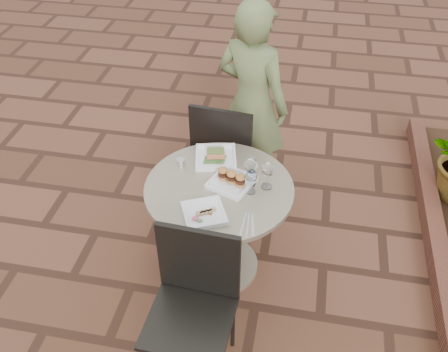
% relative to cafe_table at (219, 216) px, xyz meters
% --- Properties ---
extents(ground, '(60.00, 60.00, 0.00)m').
position_rel_cafe_table_xyz_m(ground, '(-0.13, 0.13, -0.48)').
color(ground, brown).
rests_on(ground, ground).
extents(cafe_table, '(0.90, 0.90, 0.73)m').
position_rel_cafe_table_xyz_m(cafe_table, '(0.00, 0.00, 0.00)').
color(cafe_table, gray).
rests_on(cafe_table, ground).
extents(chair_far, '(0.49, 0.49, 0.93)m').
position_rel_cafe_table_xyz_m(chair_far, '(-0.08, 0.63, 0.07)').
color(chair_far, black).
rests_on(chair_far, ground).
extents(chair_near, '(0.46, 0.46, 0.93)m').
position_rel_cafe_table_xyz_m(chair_near, '(-0.00, -0.66, 0.07)').
color(chair_near, black).
rests_on(chair_near, ground).
extents(diner, '(0.67, 0.57, 1.56)m').
position_rel_cafe_table_xyz_m(diner, '(0.07, 0.88, 0.30)').
color(diner, '#5B6839').
rests_on(diner, ground).
extents(plate_salmon, '(0.30, 0.30, 0.07)m').
position_rel_cafe_table_xyz_m(plate_salmon, '(-0.07, 0.26, 0.27)').
color(plate_salmon, white).
rests_on(plate_salmon, cafe_table).
extents(plate_sliders, '(0.30, 0.30, 0.15)m').
position_rel_cafe_table_xyz_m(plate_sliders, '(0.07, 0.04, 0.28)').
color(plate_sliders, white).
rests_on(plate_sliders, cafe_table).
extents(plate_tuna, '(0.30, 0.30, 0.03)m').
position_rel_cafe_table_xyz_m(plate_tuna, '(-0.04, -0.25, 0.26)').
color(plate_tuna, white).
rests_on(plate_tuna, cafe_table).
extents(wine_glass_right, '(0.07, 0.07, 0.17)m').
position_rel_cafe_table_xyz_m(wine_glass_right, '(0.19, -0.01, 0.36)').
color(wine_glass_right, white).
rests_on(wine_glass_right, cafe_table).
extents(wine_glass_mid, '(0.08, 0.08, 0.19)m').
position_rel_cafe_table_xyz_m(wine_glass_mid, '(0.18, 0.07, 0.38)').
color(wine_glass_mid, white).
rests_on(wine_glass_mid, cafe_table).
extents(wine_glass_far, '(0.08, 0.08, 0.18)m').
position_rel_cafe_table_xyz_m(wine_glass_far, '(0.28, 0.06, 0.38)').
color(wine_glass_far, white).
rests_on(wine_glass_far, cafe_table).
extents(steel_ramekin, '(0.06, 0.06, 0.04)m').
position_rel_cafe_table_xyz_m(steel_ramekin, '(-0.28, 0.17, 0.27)').
color(steel_ramekin, silver).
rests_on(steel_ramekin, cafe_table).
extents(cutlery_set, '(0.12, 0.22, 0.00)m').
position_rel_cafe_table_xyz_m(cutlery_set, '(0.22, -0.28, 0.25)').
color(cutlery_set, silver).
rests_on(cutlery_set, cafe_table).
extents(planter_curb, '(0.12, 3.00, 0.15)m').
position_rel_cafe_table_xyz_m(planter_curb, '(1.47, 0.43, -0.41)').
color(planter_curb, brown).
rests_on(planter_curb, ground).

